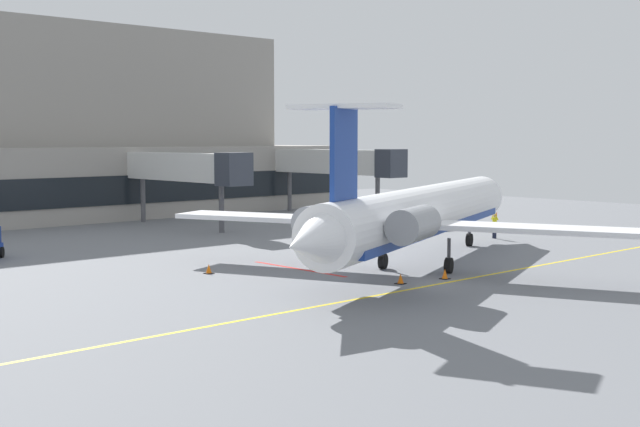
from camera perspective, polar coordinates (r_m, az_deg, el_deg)
ground at (r=45.80m, az=6.71°, el=-4.63°), size 120.00×120.00×0.11m
terminal_building at (r=86.22m, az=-15.66°, el=4.55°), size 64.82×13.70×18.75m
jet_bridge_west at (r=72.95m, az=-8.87°, el=3.03°), size 2.40×16.24×6.52m
jet_bridge_east at (r=83.98m, az=1.38°, el=3.44°), size 2.40×16.94×6.65m
regional_jet at (r=49.74m, az=6.76°, el=-0.02°), size 33.57×28.39×9.17m
baggage_tug at (r=70.79m, az=3.24°, el=-0.35°), size 3.47×2.25×2.14m
marshaller at (r=66.21m, az=11.66°, el=-0.75°), size 0.34×0.82×2.03m
safety_cone_alpha at (r=44.89m, az=5.44°, el=-4.43°), size 0.47×0.47×0.55m
safety_cone_bravo at (r=51.92m, az=0.45°, el=-3.11°), size 0.47×0.47×0.55m
safety_cone_charlie at (r=46.71m, az=8.40°, el=-4.09°), size 0.47×0.47×0.55m
safety_cone_delta at (r=48.47m, az=-7.49°, el=-3.74°), size 0.47×0.47×0.55m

